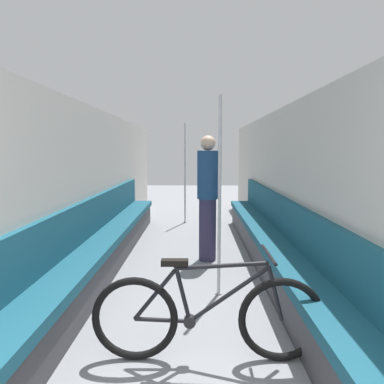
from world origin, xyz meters
The scene contains 8 objects.
wall_left centered at (-1.36, 3.87, 1.09)m, with size 0.10×10.95×2.18m, color beige.
wall_right centered at (1.36, 3.87, 1.09)m, with size 0.10×10.95×2.18m, color beige.
bench_seat_row_left centered at (-1.12, 3.78, 0.32)m, with size 0.43×6.44×0.97m.
bench_seat_row_right centered at (1.12, 3.78, 0.32)m, with size 0.43×6.44×0.97m.
bicycle centered at (0.20, 1.99, 0.35)m, with size 1.75×0.46×0.84m.
grab_pole_near centered at (-0.14, 6.97, 1.05)m, with size 0.08×0.08×2.16m.
grab_pole_far centered at (0.36, 3.19, 1.05)m, with size 0.08×0.08×2.16m.
passenger_standing centered at (0.28, 4.39, 0.93)m, with size 0.30×0.30×1.79m.
Camera 1 is at (0.12, -0.45, 1.59)m, focal length 32.00 mm.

